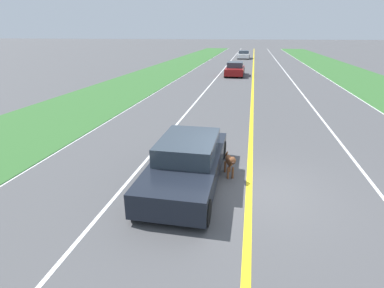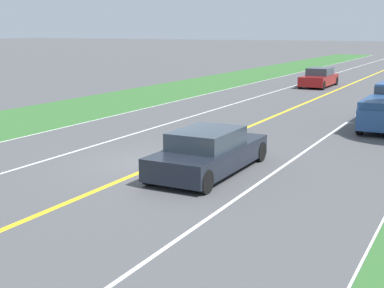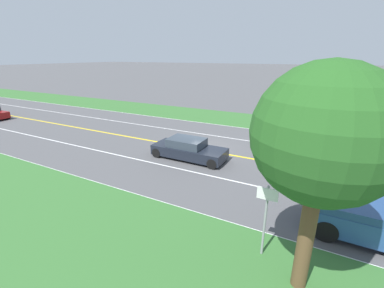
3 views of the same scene
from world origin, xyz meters
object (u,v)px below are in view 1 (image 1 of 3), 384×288
Objects in this scene: ego_car at (187,162)px; car_trailing_near at (235,69)px; car_trailing_mid at (244,55)px; dog at (230,162)px.

car_trailing_near is at bearing -89.84° from ego_car.
car_trailing_mid is (-0.09, -45.43, -0.00)m from ego_car.
ego_car is 23.57m from car_trailing_near.
ego_car reaches higher than car_trailing_mid.
dog is 0.25× the size of car_trailing_mid.
car_trailing_mid reaches higher than dog.
ego_car reaches higher than dog.
car_trailing_near is 0.98× the size of car_trailing_mid.
dog is at bearing 93.09° from car_trailing_near.
dog is 0.26× the size of car_trailing_near.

